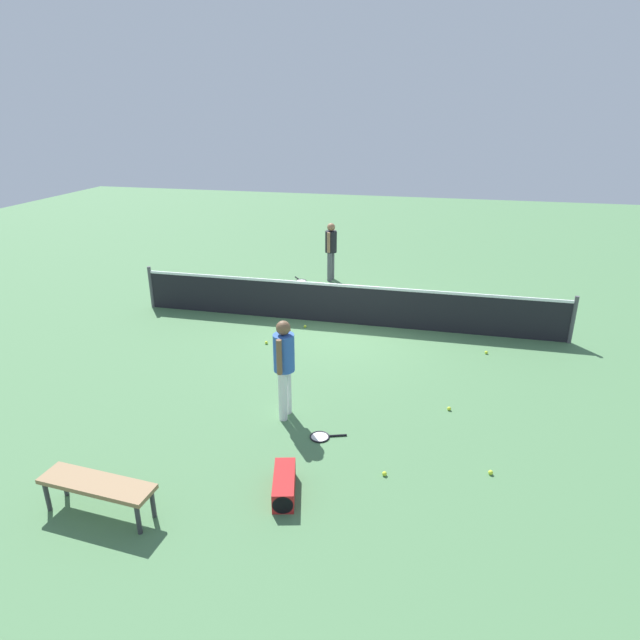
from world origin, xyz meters
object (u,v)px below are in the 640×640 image
Objects in this scene: tennis_ball_near_player at (449,409)px; tennis_ball_stray_right at (385,474)px; player_far_side at (331,247)px; tennis_ball_baseline at (305,326)px; player_near_side at (284,361)px; tennis_racket_near_player at (321,437)px; equipment_bag at (284,486)px; tennis_ball_stray_left at (491,472)px; tennis_ball_midcourt at (486,352)px; tennis_ball_by_net at (266,343)px; courtside_bench at (97,486)px; tennis_racket_far_player at (301,280)px.

tennis_ball_stray_right is at bearing -113.47° from tennis_ball_near_player.
tennis_ball_baseline is at bearing -87.05° from player_far_side.
tennis_racket_near_player is at bearing -33.54° from player_near_side.
equipment_bag is at bearing -78.14° from tennis_ball_baseline.
player_far_side is 25.76× the size of tennis_ball_baseline.
equipment_bag is (1.39, -9.49, -0.87)m from player_far_side.
tennis_ball_stray_left is 1.00× the size of tennis_ball_stray_right.
equipment_bag reaches higher than tennis_ball_near_player.
tennis_ball_midcourt is at bearing 87.81° from tennis_ball_stray_left.
player_near_side reaches higher than tennis_ball_stray_right.
tennis_racket_near_player is at bearing -58.41° from tennis_ball_by_net.
player_near_side is 3.24m from courtside_bench.
tennis_ball_stray_left is at bearing 21.57° from courtside_bench.
tennis_ball_baseline is 1.00× the size of tennis_ball_stray_left.
equipment_bag is at bearing 21.47° from courtside_bench.
tennis_ball_by_net is (-1.24, 2.71, -0.98)m from player_near_side.
tennis_ball_baseline is 0.04× the size of courtside_bench.
tennis_ball_stray_left is (-0.16, -4.10, 0.00)m from tennis_ball_midcourt.
tennis_ball_stray_right is (2.44, -5.00, 0.00)m from tennis_ball_baseline.
player_near_side is at bearing 59.60° from courtside_bench.
player_far_side is 25.76× the size of tennis_ball_near_player.
tennis_ball_stray_right is (1.79, -1.19, -0.98)m from player_near_side.
player_far_side is 1.34m from tennis_racket_far_player.
tennis_ball_midcourt is 0.04× the size of courtside_bench.
player_near_side reaches higher than tennis_ball_near_player.
tennis_ball_by_net is 4.94m from equipment_bag.
tennis_ball_by_net is 5.71m from tennis_ball_stray_left.
player_far_side is at bearing 115.85° from tennis_ball_stray_left.
tennis_ball_by_net is at bearing -94.57° from player_far_side.
tennis_ball_by_net is at bearing 114.55° from player_near_side.
tennis_ball_stray_right is at bearing -63.95° from tennis_ball_baseline.
player_near_side reaches higher than tennis_ball_stray_left.
player_near_side is 2.01× the size of equipment_bag.
tennis_ball_by_net and tennis_ball_stray_left have the same top height.
player_far_side is 9.63m from equipment_bag.
tennis_ball_near_player and tennis_ball_stray_right have the same top height.
tennis_racket_far_player is at bearing 121.23° from tennis_ball_stray_left.
player_far_side is (-0.85, 7.59, 0.00)m from player_near_side.
player_near_side is 25.76× the size of tennis_ball_midcourt.
courtside_bench reaches higher than tennis_ball_near_player.
tennis_racket_far_player is at bearing 141.62° from tennis_ball_midcourt.
tennis_ball_by_net is 1.00× the size of tennis_ball_baseline.
tennis_racket_far_player is at bearing 107.28° from tennis_racket_near_player.
equipment_bag reaches higher than tennis_racket_far_player.
tennis_racket_far_player is 8.49× the size of tennis_ball_stray_left.
equipment_bag reaches higher than tennis_ball_by_net.
equipment_bag is at bearing -150.51° from tennis_ball_stray_right.
tennis_ball_by_net is 0.04× the size of courtside_bench.
player_near_side is 3.98m from tennis_ball_baseline.
tennis_racket_near_player is 1.44m from equipment_bag.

